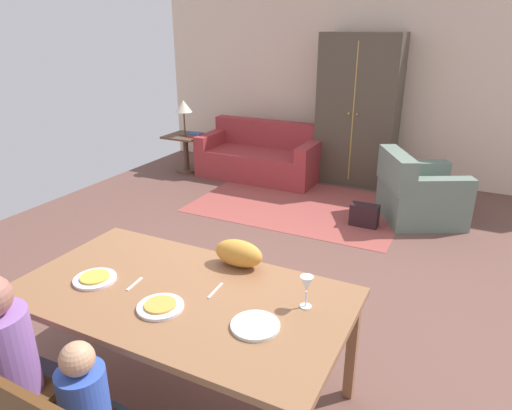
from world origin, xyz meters
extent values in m
cube|color=brown|center=(0.00, 0.49, -0.01)|extent=(6.81, 6.18, 0.02)
cube|color=beige|center=(0.00, 3.63, 1.35)|extent=(6.81, 0.10, 2.70)
cube|color=brown|center=(0.19, -1.45, 0.74)|extent=(1.91, 1.04, 0.04)
cube|color=brown|center=(-0.70, -1.91, 0.36)|extent=(0.06, 0.06, 0.72)
cube|color=brown|center=(-0.70, -0.99, 0.36)|extent=(0.06, 0.06, 0.72)
cube|color=brown|center=(1.09, -0.99, 0.36)|extent=(0.06, 0.06, 0.72)
cylinder|color=silver|center=(-0.33, -1.57, 0.77)|extent=(0.25, 0.25, 0.02)
cylinder|color=gold|center=(-0.33, -1.57, 0.78)|extent=(0.17, 0.17, 0.01)
cylinder|color=silver|center=(0.19, -1.63, 0.77)|extent=(0.25, 0.25, 0.02)
cylinder|color=gold|center=(0.19, -1.63, 0.78)|extent=(0.17, 0.17, 0.01)
cylinder|color=silver|center=(0.72, -1.55, 0.77)|extent=(0.25, 0.25, 0.02)
cylinder|color=silver|center=(0.88, -1.27, 0.76)|extent=(0.06, 0.06, 0.01)
cylinder|color=silver|center=(0.88, -1.27, 0.81)|extent=(0.01, 0.01, 0.09)
cone|color=silver|center=(0.88, -1.27, 0.90)|extent=(0.07, 0.07, 0.09)
cube|color=silver|center=(-0.09, -1.50, 0.76)|extent=(0.03, 0.15, 0.01)
cube|color=silver|center=(0.37, -1.35, 0.76)|extent=(0.02, 0.17, 0.01)
cube|color=brown|center=(-0.33, -2.25, 0.43)|extent=(0.43, 0.43, 0.04)
cube|color=brown|center=(-0.52, -2.08, 0.21)|extent=(0.04, 0.04, 0.41)
cylinder|color=#9162B0|center=(-0.33, -2.19, 0.68)|extent=(0.30, 0.30, 0.46)
cylinder|color=blue|center=(0.19, -2.19, 0.62)|extent=(0.22, 0.22, 0.33)
sphere|color=tan|center=(0.19, -2.19, 0.85)|extent=(0.15, 0.15, 0.15)
ellipsoid|color=gold|center=(0.34, -1.03, 0.84)|extent=(0.32, 0.16, 0.17)
cube|color=#97443E|center=(-0.39, 1.96, 0.00)|extent=(2.60, 1.80, 0.01)
cube|color=#9B3134|center=(-1.37, 2.76, 0.21)|extent=(1.80, 0.84, 0.42)
cube|color=#9B3134|center=(-1.37, 3.10, 0.62)|extent=(1.80, 0.20, 0.40)
cube|color=#9B3134|center=(-2.18, 2.76, 0.52)|extent=(0.18, 0.84, 0.20)
cube|color=#9B3134|center=(-0.55, 2.76, 0.52)|extent=(0.18, 0.84, 0.20)
cube|color=slate|center=(1.08, 2.16, 0.21)|extent=(1.14, 1.14, 0.42)
cube|color=slate|center=(0.78, 2.00, 0.62)|extent=(0.58, 0.84, 0.40)
cube|color=slate|center=(1.23, 1.87, 0.52)|extent=(0.83, 0.55, 0.20)
cube|color=slate|center=(0.92, 2.46, 0.52)|extent=(0.83, 0.55, 0.20)
cube|color=#4A4033|center=(-0.03, 3.24, 1.05)|extent=(1.10, 0.56, 2.10)
cube|color=#AF8C3E|center=(-0.03, 2.96, 1.05)|extent=(0.02, 0.01, 1.89)
sphere|color=#AF8C3E|center=(-0.09, 2.95, 1.05)|extent=(0.04, 0.04, 0.04)
sphere|color=#AF8C3E|center=(0.03, 2.95, 1.05)|extent=(0.04, 0.04, 0.04)
cube|color=brown|center=(-2.56, 2.56, 0.56)|extent=(0.56, 0.56, 0.03)
cylinder|color=brown|center=(-2.56, 2.56, 0.27)|extent=(0.08, 0.08, 0.55)
cylinder|color=brown|center=(-2.56, 2.56, 0.01)|extent=(0.36, 0.36, 0.03)
cylinder|color=#4B452B|center=(-2.56, 2.56, 0.59)|extent=(0.16, 0.16, 0.02)
cylinder|color=#4B452B|center=(-2.56, 2.56, 0.77)|extent=(0.02, 0.02, 0.34)
cone|color=beige|center=(-2.56, 2.56, 1.03)|extent=(0.26, 0.26, 0.18)
cube|color=maroon|center=(-2.34, 2.53, 0.59)|extent=(0.22, 0.16, 0.03)
cube|color=#334F86|center=(-2.37, 2.56, 0.62)|extent=(0.22, 0.16, 0.03)
cube|color=black|center=(0.53, 1.66, 0.13)|extent=(0.32, 0.16, 0.26)
camera|label=1|loc=(1.57, -3.26, 2.16)|focal=32.05mm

